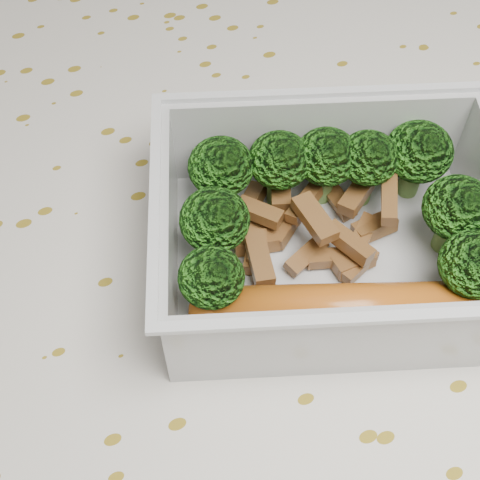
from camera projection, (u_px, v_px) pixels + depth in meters
name	position (u px, v px, depth m)	size (l,w,h in m)	color
dining_table	(250.00, 326.00, 0.47)	(1.40, 0.90, 0.75)	brown
tablecloth	(251.00, 289.00, 0.43)	(1.46, 0.96, 0.19)	silver
lunch_container	(331.00, 240.00, 0.37)	(0.23, 0.21, 0.07)	silver
broccoli_florets	(334.00, 195.00, 0.37)	(0.18, 0.15, 0.05)	#608C3F
meat_pile	(311.00, 229.00, 0.39)	(0.10, 0.09, 0.03)	brown
sausage	(349.00, 308.00, 0.35)	(0.16, 0.08, 0.03)	#B85A16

